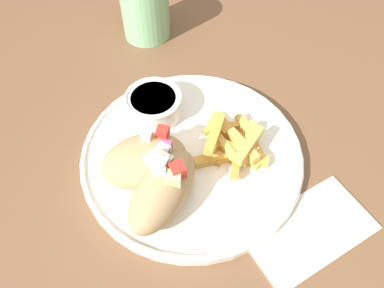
{
  "coord_description": "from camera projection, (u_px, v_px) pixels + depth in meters",
  "views": [
    {
      "loc": [
        -0.19,
        -0.21,
        1.15
      ],
      "look_at": [
        0.01,
        0.01,
        0.75
      ],
      "focal_mm": 35.0,
      "sensor_mm": 36.0,
      "label": 1
    }
  ],
  "objects": [
    {
      "name": "sauce_ramekin",
      "position": [
        154.0,
        104.0,
        0.55
      ],
      "size": [
        0.08,
        0.08,
        0.04
      ],
      "color": "white",
      "rests_on": "plate"
    },
    {
      "name": "table",
      "position": [
        195.0,
        189.0,
        0.57
      ],
      "size": [
        1.39,
        1.39,
        0.71
      ],
      "color": "brown",
      "rests_on": "ground_plane"
    },
    {
      "name": "fries_pile",
      "position": [
        234.0,
        144.0,
        0.51
      ],
      "size": [
        0.11,
        0.11,
        0.04
      ],
      "color": "gold",
      "rests_on": "plate"
    },
    {
      "name": "napkin",
      "position": [
        309.0,
        230.0,
        0.46
      ],
      "size": [
        0.17,
        0.12,
        0.0
      ],
      "rotation": [
        0.0,
        0.0,
        -0.18
      ],
      "color": "silver",
      "rests_on": "table"
    },
    {
      "name": "pita_sandwich_near",
      "position": [
        163.0,
        189.0,
        0.45
      ],
      "size": [
        0.14,
        0.1,
        0.07
      ],
      "rotation": [
        0.0,
        0.0,
        0.38
      ],
      "color": "tan",
      "rests_on": "plate"
    },
    {
      "name": "pita_sandwich_far",
      "position": [
        145.0,
        160.0,
        0.48
      ],
      "size": [
        0.13,
        0.12,
        0.06
      ],
      "rotation": [
        0.0,
        0.0,
        -0.39
      ],
      "color": "tan",
      "rests_on": "plate"
    },
    {
      "name": "water_glass",
      "position": [
        145.0,
        11.0,
        0.66
      ],
      "size": [
        0.09,
        0.09,
        0.1
      ],
      "color": "#8CCC93",
      "rests_on": "table"
    },
    {
      "name": "plate",
      "position": [
        192.0,
        154.0,
        0.52
      ],
      "size": [
        0.31,
        0.31,
        0.02
      ],
      "color": "white",
      "rests_on": "table"
    }
  ]
}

